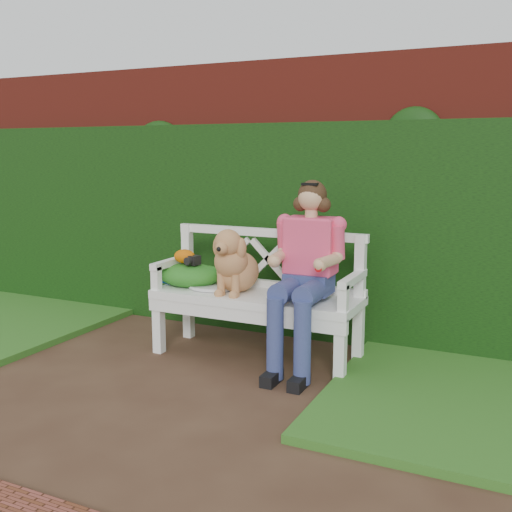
% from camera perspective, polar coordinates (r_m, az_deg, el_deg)
% --- Properties ---
extents(ground, '(60.00, 60.00, 0.00)m').
position_cam_1_polar(ground, '(3.82, -12.79, -13.15)').
color(ground, '#3C2519').
extents(brick_wall, '(10.00, 0.30, 2.20)m').
position_cam_1_polar(brick_wall, '(5.15, -0.11, 5.69)').
color(brick_wall, maroon).
rests_on(brick_wall, ground).
extents(ivy_hedge, '(10.00, 0.18, 1.70)m').
position_cam_1_polar(ivy_hedge, '(4.98, -1.20, 2.65)').
color(ivy_hedge, '#18490F').
rests_on(ivy_hedge, ground).
extents(garden_bench, '(1.60, 0.66, 0.48)m').
position_cam_1_polar(garden_bench, '(4.35, 0.00, -6.63)').
color(garden_bench, white).
rests_on(garden_bench, ground).
extents(seated_woman, '(0.66, 0.79, 1.21)m').
position_cam_1_polar(seated_woman, '(4.09, 4.97, -2.43)').
color(seated_woman, red).
rests_on(seated_woman, ground).
extents(dog, '(0.38, 0.48, 0.48)m').
position_cam_1_polar(dog, '(4.26, -1.95, -0.37)').
color(dog, brown).
rests_on(dog, garden_bench).
extents(tennis_racket, '(0.68, 0.29, 0.03)m').
position_cam_1_polar(tennis_racket, '(4.45, -4.64, -2.87)').
color(tennis_racket, silver).
rests_on(tennis_racket, garden_bench).
extents(green_bag, '(0.61, 0.55, 0.17)m').
position_cam_1_polar(green_bag, '(4.55, -6.34, -1.75)').
color(green_bag, '#2C8036').
rests_on(green_bag, garden_bench).
extents(camera_item, '(0.12, 0.10, 0.07)m').
position_cam_1_polar(camera_item, '(4.48, -6.06, -0.37)').
color(camera_item, black).
rests_on(camera_item, green_bag).
extents(baseball_glove, '(0.20, 0.18, 0.11)m').
position_cam_1_polar(baseball_glove, '(4.52, -6.82, -0.04)').
color(baseball_glove, '#C75905').
rests_on(baseball_glove, green_bag).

